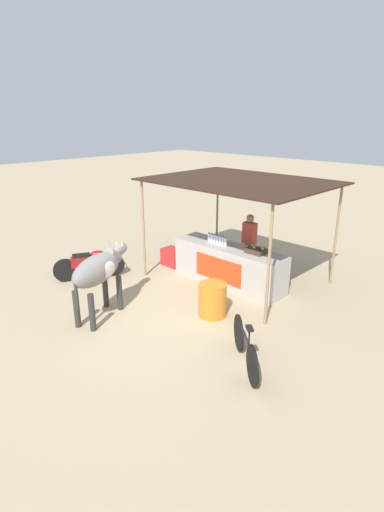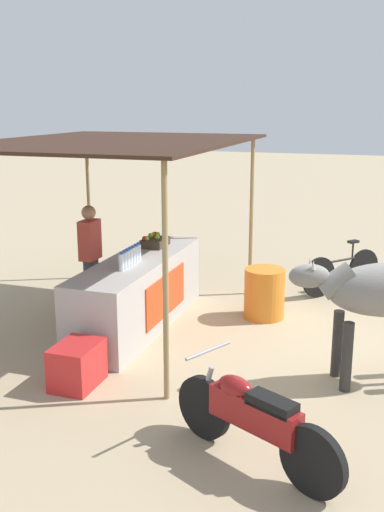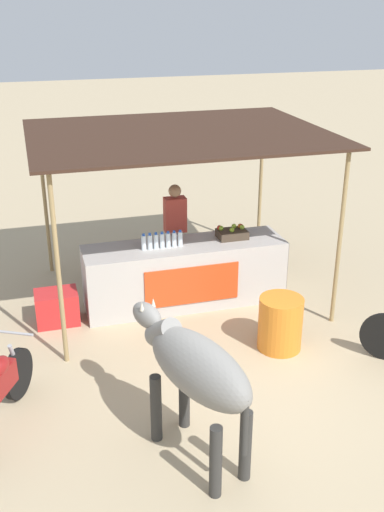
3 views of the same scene
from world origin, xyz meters
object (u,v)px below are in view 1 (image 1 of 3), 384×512
(stall_counter, at_px, (229,265))
(motorcycle_parked, at_px, (90,263))
(cooler_box, at_px, (173,257))
(water_barrel, at_px, (213,300))
(cow, at_px, (99,271))
(bicycle_leaning, at_px, (245,347))
(vendor_behind_counter, at_px, (249,245))
(fruit_crate, at_px, (256,250))

(stall_counter, relative_size, motorcycle_parked, 1.83)
(cooler_box, distance_m, water_barrel, 3.16)
(cow, relative_size, bicycle_leaning, 1.41)
(vendor_behind_counter, relative_size, bicycle_leaning, 1.27)
(fruit_crate, distance_m, water_barrel, 1.79)
(cow, height_order, bicycle_leaning, cow)
(fruit_crate, bearing_deg, water_barrel, -86.30)
(vendor_behind_counter, xyz_separation_m, water_barrel, (0.82, -2.34, -0.49))
(cooler_box, xyz_separation_m, cow, (1.14, -3.13, 0.79))
(vendor_behind_counter, bearing_deg, stall_counter, -93.85)
(fruit_crate, bearing_deg, stall_counter, -175.42)
(cooler_box, bearing_deg, fruit_crate, 3.38)
(stall_counter, distance_m, cow, 3.37)
(cooler_box, relative_size, water_barrel, 0.83)
(cooler_box, bearing_deg, vendor_behind_counter, 23.35)
(cooler_box, height_order, bicycle_leaning, bicycle_leaning)
(vendor_behind_counter, xyz_separation_m, bicycle_leaning, (2.39, -3.30, -0.50))
(fruit_crate, xyz_separation_m, water_barrel, (0.11, -1.65, -0.67))
(water_barrel, bearing_deg, vendor_behind_counter, 109.23)
(fruit_crate, relative_size, water_barrel, 0.61)
(cow, relative_size, motorcycle_parked, 1.11)
(fruit_crate, xyz_separation_m, cow, (-1.54, -3.29, 0.00))
(cooler_box, distance_m, cow, 3.43)
(stall_counter, height_order, bicycle_leaning, stall_counter)
(vendor_behind_counter, xyz_separation_m, cooler_box, (-1.97, -0.85, -0.61))
(cow, bearing_deg, fruit_crate, 64.99)
(fruit_crate, relative_size, motorcycle_parked, 0.27)
(water_barrel, height_order, motorcycle_parked, motorcycle_parked)
(cow, distance_m, motorcycle_parked, 2.28)
(stall_counter, relative_size, vendor_behind_counter, 1.82)
(cooler_box, height_order, cow, cow)
(fruit_crate, distance_m, bicycle_leaning, 3.18)
(fruit_crate, xyz_separation_m, vendor_behind_counter, (-0.71, 0.69, -0.18))
(vendor_behind_counter, bearing_deg, fruit_crate, -44.24)
(stall_counter, xyz_separation_m, bicycle_leaning, (2.44, -2.55, -0.13))
(cow, bearing_deg, cooler_box, 110.04)
(stall_counter, bearing_deg, water_barrel, -61.37)
(cooler_box, xyz_separation_m, water_barrel, (2.79, -1.49, 0.12))
(stall_counter, bearing_deg, fruit_crate, 4.58)
(stall_counter, height_order, cooler_box, stall_counter)
(fruit_crate, relative_size, vendor_behind_counter, 0.27)
(motorcycle_parked, bearing_deg, cooler_box, 69.07)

